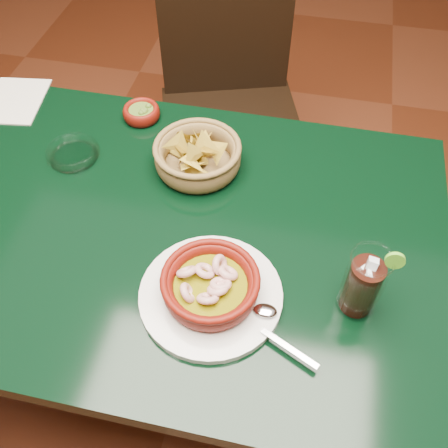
% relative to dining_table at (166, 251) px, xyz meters
% --- Properties ---
extents(ground, '(7.00, 7.00, 0.00)m').
position_rel_dining_table_xyz_m(ground, '(0.00, 0.00, -0.65)').
color(ground, '#471C0C').
rests_on(ground, ground).
extents(dining_table, '(1.20, 0.80, 0.75)m').
position_rel_dining_table_xyz_m(dining_table, '(0.00, 0.00, 0.00)').
color(dining_table, black).
rests_on(dining_table, ground).
extents(dining_chair, '(0.57, 0.57, 0.97)m').
position_rel_dining_table_xyz_m(dining_chair, '(0.00, 0.71, -0.12)').
color(dining_chair, black).
rests_on(dining_chair, ground).
extents(shrimp_plate, '(0.35, 0.27, 0.08)m').
position_rel_dining_table_xyz_m(shrimp_plate, '(0.14, -0.15, 0.13)').
color(shrimp_plate, silver).
rests_on(shrimp_plate, dining_table).
extents(chip_basket, '(0.23, 0.23, 0.15)m').
position_rel_dining_table_xyz_m(chip_basket, '(0.03, 0.18, 0.14)').
color(chip_basket, olive).
rests_on(chip_basket, dining_table).
extents(guacamole_ramekin, '(0.11, 0.11, 0.04)m').
position_rel_dining_table_xyz_m(guacamole_ramekin, '(-0.15, 0.32, 0.12)').
color(guacamole_ramekin, '#540C06').
rests_on(guacamole_ramekin, dining_table).
extents(cola_drink, '(0.15, 0.15, 0.17)m').
position_rel_dining_table_xyz_m(cola_drink, '(0.41, -0.11, 0.17)').
color(cola_drink, white).
rests_on(cola_drink, dining_table).
extents(glass_ashtray, '(0.13, 0.13, 0.03)m').
position_rel_dining_table_xyz_m(glass_ashtray, '(-0.26, 0.15, 0.11)').
color(glass_ashtray, white).
rests_on(glass_ashtray, dining_table).
extents(paper_menu, '(0.17, 0.21, 0.00)m').
position_rel_dining_table_xyz_m(paper_menu, '(-0.50, 0.32, 0.10)').
color(paper_menu, beige).
rests_on(paper_menu, dining_table).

